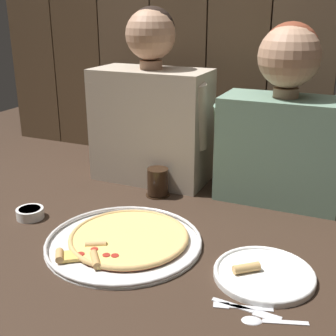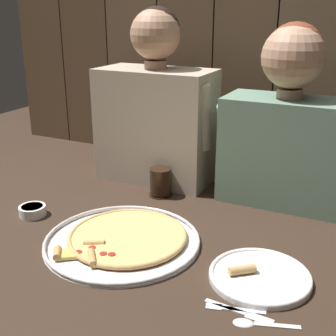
% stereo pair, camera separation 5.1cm
% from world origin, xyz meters
% --- Properties ---
extents(ground_plane, '(3.20, 3.20, 0.00)m').
position_xyz_m(ground_plane, '(0.00, 0.00, 0.00)').
color(ground_plane, '#332319').
extents(pizza_tray, '(0.43, 0.43, 0.03)m').
position_xyz_m(pizza_tray, '(-0.09, -0.05, 0.01)').
color(pizza_tray, silver).
rests_on(pizza_tray, ground).
extents(dinner_plate, '(0.25, 0.25, 0.03)m').
position_xyz_m(dinner_plate, '(0.30, -0.06, 0.01)').
color(dinner_plate, white).
rests_on(dinner_plate, ground).
extents(drinking_glass, '(0.08, 0.08, 0.10)m').
position_xyz_m(drinking_glass, '(-0.15, 0.28, 0.05)').
color(drinking_glass, black).
rests_on(drinking_glass, ground).
extents(dipping_bowl, '(0.08, 0.08, 0.03)m').
position_xyz_m(dipping_bowl, '(-0.43, -0.04, 0.02)').
color(dipping_bowl, white).
rests_on(dipping_bowl, ground).
extents(table_fork, '(0.13, 0.05, 0.01)m').
position_xyz_m(table_fork, '(0.28, -0.20, 0.00)').
color(table_fork, silver).
rests_on(table_fork, ground).
extents(table_knife, '(0.16, 0.03, 0.01)m').
position_xyz_m(table_knife, '(0.29, -0.20, 0.00)').
color(table_knife, silver).
rests_on(table_knife, ground).
extents(table_spoon, '(0.14, 0.06, 0.01)m').
position_xyz_m(table_spoon, '(0.33, -0.23, 0.00)').
color(table_spoon, silver).
rests_on(table_spoon, ground).
extents(diner_left, '(0.45, 0.22, 0.62)m').
position_xyz_m(diner_left, '(-0.24, 0.43, 0.27)').
color(diner_left, '#B2A38E').
rests_on(diner_left, ground).
extents(diner_right, '(0.43, 0.21, 0.58)m').
position_xyz_m(diner_right, '(0.24, 0.43, 0.27)').
color(diner_right, slate).
rests_on(diner_right, ground).
extents(wooden_backdrop_wall, '(2.19, 0.03, 1.12)m').
position_xyz_m(wooden_backdrop_wall, '(0.00, 0.70, 0.56)').
color(wooden_backdrop_wall, brown).
rests_on(wooden_backdrop_wall, ground).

